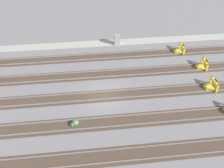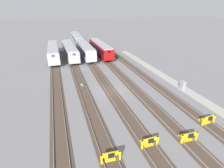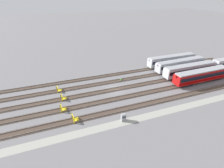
{
  "view_description": "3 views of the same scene",
  "coord_description": "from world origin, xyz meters",
  "px_view_note": "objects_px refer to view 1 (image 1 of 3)",
  "views": [
    {
      "loc": [
        1.81,
        24.29,
        21.23
      ],
      "look_at": [
        -0.96,
        0.0,
        1.8
      ],
      "focal_mm": 42.0,
      "sensor_mm": 36.0,
      "label": 1
    },
    {
      "loc": [
        -26.21,
        8.1,
        13.71
      ],
      "look_at": [
        -0.96,
        0.0,
        1.8
      ],
      "focal_mm": 28.0,
      "sensor_mm": 36.0,
      "label": 2
    },
    {
      "loc": [
        -15.13,
        -37.78,
        23.11
      ],
      "look_at": [
        -0.96,
        0.0,
        1.8
      ],
      "focal_mm": 28.0,
      "sensor_mm": 36.0,
      "label": 3
    }
  ],
  "objects_px": {
    "bumper_stop_nearest_track": "(180,49)",
    "bumper_stop_middle_track": "(212,85)",
    "electrical_cabinet": "(117,40)",
    "weed_clump": "(75,123)",
    "bumper_stop_near_inner_track": "(203,65)"
  },
  "relations": [
    {
      "from": "bumper_stop_nearest_track",
      "to": "bumper_stop_middle_track",
      "type": "bearing_deg",
      "value": 97.89
    },
    {
      "from": "bumper_stop_nearest_track",
      "to": "electrical_cabinet",
      "type": "distance_m",
      "value": 9.91
    },
    {
      "from": "bumper_stop_nearest_track",
      "to": "bumper_stop_middle_track",
      "type": "distance_m",
      "value": 9.05
    },
    {
      "from": "bumper_stop_nearest_track",
      "to": "electrical_cabinet",
      "type": "height_order",
      "value": "electrical_cabinet"
    },
    {
      "from": "electrical_cabinet",
      "to": "weed_clump",
      "type": "height_order",
      "value": "electrical_cabinet"
    },
    {
      "from": "bumper_stop_near_inner_track",
      "to": "electrical_cabinet",
      "type": "relative_size",
      "value": 1.26
    },
    {
      "from": "bumper_stop_middle_track",
      "to": "bumper_stop_near_inner_track",
      "type": "bearing_deg",
      "value": -97.85
    },
    {
      "from": "bumper_stop_middle_track",
      "to": "weed_clump",
      "type": "height_order",
      "value": "bumper_stop_middle_track"
    },
    {
      "from": "bumper_stop_nearest_track",
      "to": "weed_clump",
      "type": "height_order",
      "value": "bumper_stop_nearest_track"
    },
    {
      "from": "bumper_stop_middle_track",
      "to": "weed_clump",
      "type": "xyz_separation_m",
      "value": [
        17.32,
        4.39,
        -0.27
      ]
    },
    {
      "from": "bumper_stop_nearest_track",
      "to": "electrical_cabinet",
      "type": "relative_size",
      "value": 1.26
    },
    {
      "from": "bumper_stop_near_inner_track",
      "to": "bumper_stop_middle_track",
      "type": "distance_m",
      "value": 4.54
    },
    {
      "from": "bumper_stop_nearest_track",
      "to": "bumper_stop_middle_track",
      "type": "xyz_separation_m",
      "value": [
        -1.24,
        8.96,
        0.0
      ]
    },
    {
      "from": "bumper_stop_nearest_track",
      "to": "weed_clump",
      "type": "relative_size",
      "value": 2.18
    },
    {
      "from": "bumper_stop_near_inner_track",
      "to": "electrical_cabinet",
      "type": "xyz_separation_m",
      "value": [
        11.13,
        -7.97,
        0.29
      ]
    }
  ]
}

